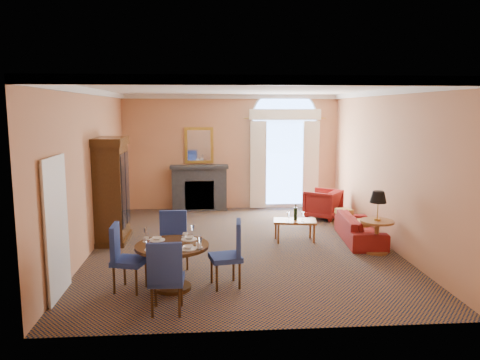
{
  "coord_description": "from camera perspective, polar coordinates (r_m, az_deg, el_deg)",
  "views": [
    {
      "loc": [
        -0.75,
        -9.34,
        2.8
      ],
      "look_at": [
        0.0,
        0.5,
        1.3
      ],
      "focal_mm": 35.0,
      "sensor_mm": 36.0,
      "label": 1
    }
  ],
  "objects": [
    {
      "name": "dining_chair_west",
      "position": [
        7.51,
        -14.11,
        -8.65
      ],
      "size": [
        0.58,
        0.58,
        1.06
      ],
      "rotation": [
        0.0,
        0.0,
        -1.86
      ],
      "color": "navy",
      "rests_on": "ground"
    },
    {
      "name": "side_table",
      "position": [
        9.52,
        16.41,
        -4.22
      ],
      "size": [
        0.65,
        0.65,
        1.21
      ],
      "color": "#985B2D",
      "rests_on": "ground"
    },
    {
      "name": "armoire",
      "position": [
        10.24,
        -15.39,
        -1.41
      ],
      "size": [
        0.64,
        1.13,
        2.21
      ],
      "color": "#341E0B",
      "rests_on": "ground"
    },
    {
      "name": "ground",
      "position": [
        9.78,
        0.23,
        -8.0
      ],
      "size": [
        7.5,
        7.5,
        0.0
      ],
      "primitive_type": "plane",
      "color": "#101B34",
      "rests_on": "ground"
    },
    {
      "name": "dining_chair_north",
      "position": [
        8.23,
        -8.13,
        -6.95
      ],
      "size": [
        0.58,
        0.58,
        1.06
      ],
      "rotation": [
        0.0,
        0.0,
        2.87
      ],
      "color": "navy",
      "rests_on": "ground"
    },
    {
      "name": "room_envelope",
      "position": [
        10.03,
        -0.22,
        6.99
      ],
      "size": [
        6.04,
        7.52,
        3.45
      ],
      "color": "tan",
      "rests_on": "ground"
    },
    {
      "name": "armchair",
      "position": [
        12.26,
        10.06,
        -2.89
      ],
      "size": [
        1.14,
        1.14,
        0.75
      ],
      "primitive_type": "imported",
      "rotation": [
        0.0,
        0.0,
        4.06
      ],
      "color": "maroon",
      "rests_on": "ground"
    },
    {
      "name": "dining_chair_south",
      "position": [
        6.53,
        -9.04,
        -11.14
      ],
      "size": [
        0.48,
        0.5,
        1.06
      ],
      "rotation": [
        0.0,
        0.0,
        -0.03
      ],
      "color": "navy",
      "rests_on": "ground"
    },
    {
      "name": "dining_table",
      "position": [
        7.44,
        -8.26,
        -9.14
      ],
      "size": [
        1.15,
        1.15,
        0.92
      ],
      "color": "#341E0B",
      "rests_on": "ground"
    },
    {
      "name": "coffee_table",
      "position": [
        10.08,
        6.71,
        -5.03
      ],
      "size": [
        0.96,
        0.62,
        0.81
      ],
      "rotation": [
        0.0,
        0.0,
        -0.14
      ],
      "color": "#985B2D",
      "rests_on": "ground"
    },
    {
      "name": "dining_chair_east",
      "position": [
        7.49,
        -1.02,
        -8.44
      ],
      "size": [
        0.55,
        0.55,
        1.06
      ],
      "rotation": [
        0.0,
        0.0,
        1.77
      ],
      "color": "navy",
      "rests_on": "ground"
    },
    {
      "name": "sofa",
      "position": [
        10.37,
        14.42,
        -5.74
      ],
      "size": [
        0.89,
        1.92,
        0.55
      ],
      "primitive_type": "imported",
      "rotation": [
        0.0,
        0.0,
        1.49
      ],
      "color": "maroon",
      "rests_on": "ground"
    }
  ]
}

